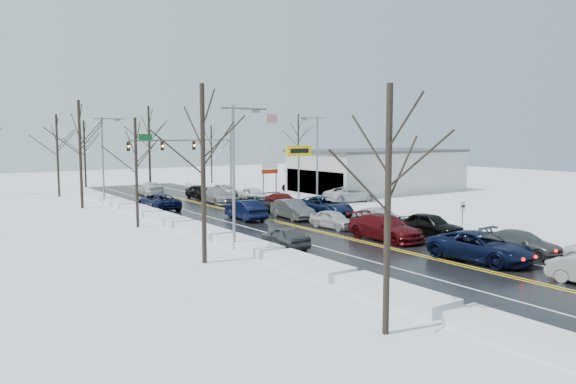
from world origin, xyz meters
TOP-DOWN VIEW (x-y plane):
  - ground at (0.00, 0.00)m, footprint 160.00×160.00m
  - road_surface at (0.00, 2.00)m, footprint 14.00×84.00m
  - snow_bank_left at (-7.60, 2.00)m, footprint 1.88×72.00m
  - snow_bank_right at (7.60, 2.00)m, footprint 1.88×72.00m
  - traffic_signal_mast at (3.45, 27.99)m, footprint 13.28×0.39m
  - tires_plus_sign at (10.50, 15.99)m, footprint 3.20×0.34m
  - used_vehicles_sign at (10.50, 22.00)m, footprint 2.20×0.22m
  - speed_limit_sign at (8.20, -8.00)m, footprint 0.55×0.09m
  - flagpole at (15.17, 30.00)m, footprint 1.87×1.20m
  - dealership_building at (23.98, 18.00)m, footprint 20.40×12.40m
  - streetlight_ne at (8.30, 10.00)m, footprint 3.20×0.25m
  - streetlight_sw at (-8.30, -4.00)m, footprint 3.20×0.25m
  - streetlight_nw at (-8.30, 24.00)m, footprint 3.20×0.25m
  - tree_left_a at (-11.00, -20.00)m, footprint 3.60×3.60m
  - tree_left_b at (-11.50, -6.00)m, footprint 4.00×4.00m
  - tree_left_c at (-10.50, 8.00)m, footprint 3.40×3.40m
  - tree_left_d at (-11.20, 22.00)m, footprint 4.20×4.20m
  - tree_left_e at (-10.80, 34.00)m, footprint 3.80×3.80m
  - tree_far_b at (-6.00, 41.00)m, footprint 3.60×3.60m
  - tree_far_c at (2.00, 39.00)m, footprint 4.40×4.40m
  - tree_far_d at (12.00, 40.50)m, footprint 3.40×3.40m
  - tree_far_e at (28.00, 41.00)m, footprint 4.20×4.20m
  - queued_car_2 at (1.68, -14.53)m, footprint 3.30×6.27m
  - queued_car_3 at (1.80, -6.68)m, footprint 2.51×5.98m
  - queued_car_4 at (1.77, -0.99)m, footprint 2.04×4.25m
  - queued_car_5 at (1.92, 4.76)m, footprint 2.14×5.12m
  - queued_car_6 at (1.91, 11.01)m, footprint 2.52×4.96m
  - queued_car_7 at (1.55, 17.82)m, footprint 2.59×5.57m
  - queued_car_8 at (1.87, 23.07)m, footprint 1.94×4.62m
  - queued_car_11 at (5.15, -14.82)m, footprint 2.31×5.06m
  - queued_car_12 at (5.40, -7.45)m, footprint 2.40×5.04m
  - queued_car_13 at (5.20, -2.45)m, footprint 2.05×4.55m
  - queued_car_14 at (5.39, 4.87)m, footprint 3.05×6.17m
  - queued_car_15 at (5.06, 10.98)m, footprint 2.35×5.09m
  - queued_car_16 at (5.20, 16.77)m, footprint 2.32×4.84m
  - queued_car_17 at (5.10, 23.08)m, footprint 1.91×4.40m
  - oncoming_car_0 at (-1.56, 6.71)m, footprint 2.15×5.21m
  - oncoming_car_1 at (-5.42, 16.58)m, footprint 2.67×5.70m
  - oncoming_car_2 at (-1.60, 29.24)m, footprint 2.69×5.74m
  - oncoming_car_3 at (-5.38, -5.05)m, footprint 1.90×4.23m
  - parked_car_0 at (13.96, 11.29)m, footprint 6.07×3.33m
  - parked_car_1 at (17.06, 16.91)m, footprint 2.53×5.08m
  - parked_car_2 at (15.09, 22.75)m, footprint 2.21×4.88m

SIDE VIEW (x-z plane):
  - ground at x=0.00m, z-range 0.00..0.00m
  - snow_bank_left at x=-7.60m, z-range -0.27..0.27m
  - snow_bank_right at x=7.60m, z-range -0.27..0.27m
  - queued_car_2 at x=1.68m, z-range -0.84..0.84m
  - queued_car_3 at x=1.80m, z-range -0.86..0.86m
  - queued_car_4 at x=1.77m, z-range -0.70..0.70m
  - queued_car_5 at x=1.92m, z-range -0.82..0.82m
  - queued_car_6 at x=1.91m, z-range -0.67..0.67m
  - queued_car_7 at x=1.55m, z-range -0.79..0.79m
  - queued_car_8 at x=1.87m, z-range -0.78..0.78m
  - queued_car_11 at x=5.15m, z-range -0.72..0.72m
  - queued_car_12 at x=5.40m, z-range -0.83..0.83m
  - queued_car_13 at x=5.20m, z-range -0.72..0.72m
  - queued_car_14 at x=5.39m, z-range -0.84..0.84m
  - queued_car_15 at x=5.06m, z-range -0.72..0.72m
  - queued_car_16 at x=5.20m, z-range -0.80..0.80m
  - queued_car_17 at x=5.10m, z-range -0.70..0.70m
  - oncoming_car_0 at x=-1.56m, z-range -0.84..0.84m
  - oncoming_car_1 at x=-5.42m, z-range -0.79..0.79m
  - oncoming_car_2 at x=-1.60m, z-range -0.81..0.81m
  - oncoming_car_3 at x=-5.38m, z-range -0.71..0.71m
  - parked_car_0 at x=13.96m, z-range -0.81..0.81m
  - parked_car_1 at x=17.06m, z-range -0.71..0.71m
  - parked_car_2 at x=15.09m, z-range -0.81..0.81m
  - road_surface at x=0.00m, z-range 0.00..0.01m
  - speed_limit_sign at x=8.20m, z-range 0.46..2.81m
  - dealership_building at x=23.98m, z-range 0.01..5.31m
  - used_vehicles_sign at x=10.50m, z-range 0.99..5.64m
  - tires_plus_sign at x=10.50m, z-range 1.99..7.99m
  - streetlight_ne at x=8.30m, z-range 0.81..9.81m
  - streetlight_sw at x=-8.30m, z-range 0.81..9.81m
  - streetlight_nw at x=-8.30m, z-range 0.81..9.81m
  - traffic_signal_mast at x=3.45m, z-range 1.48..9.48m
  - flagpole at x=15.17m, z-range 0.93..10.93m
  - tree_left_c at x=-10.50m, z-range 1.69..10.19m
  - tree_far_d at x=12.00m, z-range 1.69..10.19m
  - tree_left_a at x=-11.00m, z-range 1.79..10.79m
  - tree_far_b at x=-6.00m, z-range 1.79..10.79m
  - tree_left_e at x=-10.80m, z-range 1.89..11.39m
  - tree_left_b at x=-11.50m, z-range 1.99..11.99m
  - tree_left_d at x=-11.20m, z-range 2.08..12.58m
  - tree_far_e at x=28.00m, z-range 2.08..12.58m
  - tree_far_c at x=2.00m, z-range 2.18..13.18m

